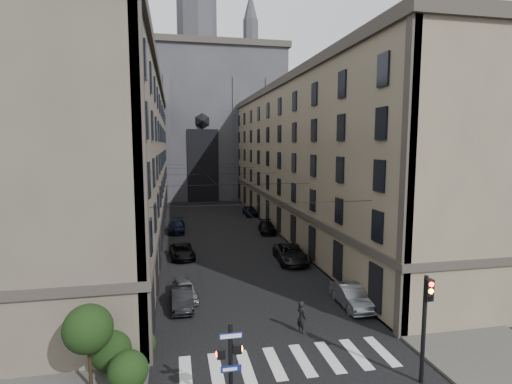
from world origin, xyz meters
TOP-DOWN VIEW (x-y plane):
  - sidewalk_left at (-10.50, 36.00)m, footprint 7.00×80.00m
  - sidewalk_right at (10.50, 36.00)m, footprint 7.00×80.00m
  - zebra_crossing at (0.00, 5.00)m, footprint 11.00×3.20m
  - building_left at (-13.44, 36.00)m, footprint 13.60×60.60m
  - building_right at (13.44, 36.00)m, footprint 13.60×60.60m
  - gothic_tower at (0.00, 74.96)m, footprint 35.00×23.00m
  - pedestrian_signal_left at (-3.51, 1.50)m, footprint 1.02×0.38m
  - traffic_light_right at (5.60, 1.92)m, footprint 0.34×0.50m
  - shrub_cluster at (-8.72, 5.01)m, footprint 3.90×4.40m
  - tram_wires at (0.00, 35.63)m, footprint 14.00×60.00m
  - car_left_near at (-5.00, 14.69)m, footprint 2.10×4.23m
  - car_left_midnear at (-5.22, 13.05)m, footprint 1.48×4.05m
  - car_left_midfar at (-4.96, 25.30)m, footprint 2.60×4.97m
  - car_left_far at (-5.37, 37.33)m, footprint 2.26×5.19m
  - car_right_near at (6.20, 10.88)m, footprint 1.63×4.52m
  - car_right_midnear at (5.17, 21.84)m, footprint 2.99×5.92m
  - car_right_midfar at (5.80, 34.54)m, footprint 2.47×4.96m
  - car_right_far at (5.99, 46.91)m, footprint 1.92×4.46m
  - pedestrian at (1.66, 8.00)m, footprint 0.69×0.82m

SIDE VIEW (x-z plane):
  - zebra_crossing at x=0.00m, z-range 0.00..0.01m
  - sidewalk_left at x=-10.50m, z-range 0.00..0.15m
  - sidewalk_right at x=10.50m, z-range 0.00..0.15m
  - car_left_midnear at x=-5.22m, z-range 0.00..1.33m
  - car_left_midfar at x=-4.96m, z-range 0.00..1.34m
  - car_right_midfar at x=5.80m, z-range 0.00..1.38m
  - car_left_near at x=-5.00m, z-range 0.00..1.38m
  - car_right_near at x=6.20m, z-range 0.00..1.48m
  - car_left_far at x=-5.37m, z-range 0.00..1.49m
  - car_right_far at x=5.99m, z-range 0.00..1.50m
  - car_right_midnear at x=5.17m, z-range 0.00..1.61m
  - pedestrian at x=1.66m, z-range 0.00..1.91m
  - shrub_cluster at x=-8.72m, z-range -0.15..3.75m
  - pedestrian_signal_left at x=-3.51m, z-range 0.32..4.32m
  - traffic_light_right at x=5.60m, z-range 0.69..5.89m
  - tram_wires at x=0.00m, z-range 7.03..7.46m
  - building_left at x=-13.44m, z-range -0.08..18.77m
  - building_right at x=13.44m, z-range -0.08..18.77m
  - gothic_tower at x=0.00m, z-range -11.20..46.80m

